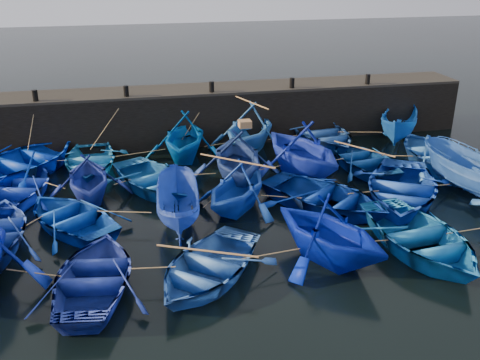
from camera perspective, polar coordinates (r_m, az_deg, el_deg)
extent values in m
plane|color=black|center=(18.04, 2.16, -5.94)|extent=(120.00, 120.00, 0.00)
cube|color=black|center=(27.13, -3.29, 6.98)|extent=(26.00, 2.50, 2.50)
cube|color=black|center=(26.80, -3.35, 9.67)|extent=(26.00, 2.50, 0.12)
cylinder|color=black|center=(25.86, -21.01, 8.41)|extent=(0.24, 0.24, 0.50)
cylinder|color=black|center=(25.55, -12.05, 9.26)|extent=(0.24, 0.24, 0.50)
cylinder|color=black|center=(25.86, -3.05, 9.89)|extent=(0.24, 0.24, 0.50)
cylinder|color=black|center=(26.77, 5.57, 10.27)|extent=(0.24, 0.24, 0.50)
cylinder|color=black|center=(28.23, 13.47, 10.42)|extent=(0.24, 0.24, 0.50)
imported|color=#0024A1|center=(24.47, -22.14, 1.87)|extent=(6.95, 7.12, 1.21)
imported|color=blue|center=(24.02, -15.77, 2.03)|extent=(3.39, 4.67, 0.95)
imported|color=#004CA3|center=(24.37, -5.94, 4.69)|extent=(4.60, 5.02, 2.23)
imported|color=blue|center=(25.15, 1.04, 5.61)|extent=(5.77, 5.97, 2.41)
imported|color=navy|center=(26.78, 8.64, 4.95)|extent=(4.34, 5.63, 1.08)
imported|color=#104DA8|center=(27.85, 16.64, 5.64)|extent=(3.89, 4.65, 1.73)
imported|color=#132FB0|center=(22.23, -22.32, -0.67)|extent=(4.10, 4.98, 0.90)
imported|color=navy|center=(20.95, -15.86, 0.39)|extent=(3.45, 3.92, 1.96)
imported|color=#14579D|center=(21.43, -9.17, 0.10)|extent=(5.10, 5.70, 0.97)
imported|color=navy|center=(21.49, -0.27, 2.53)|extent=(4.47, 5.03, 2.42)
imported|color=#1227AE|center=(22.42, 6.66, 3.41)|extent=(5.36, 5.80, 2.53)
imported|color=navy|center=(23.95, 12.95, 2.19)|extent=(3.67, 4.73, 0.90)
imported|color=#2259B2|center=(25.15, 20.45, 2.57)|extent=(3.93, 5.45, 1.12)
imported|color=#063396|center=(19.19, -17.63, -3.72)|extent=(4.98, 5.26, 0.89)
imported|color=#1B3AA0|center=(18.52, -6.71, -2.59)|extent=(1.81, 4.09, 1.54)
imported|color=blue|center=(19.25, -0.33, -0.73)|extent=(4.83, 4.88, 1.95)
imported|color=navy|center=(19.81, 9.07, -1.77)|extent=(5.90, 6.14, 1.04)
imported|color=#0F3496|center=(21.03, 16.80, -0.85)|extent=(6.15, 6.75, 1.15)
imported|color=#204E99|center=(22.41, 23.53, 0.63)|extent=(3.23, 5.09, 1.84)
imported|color=navy|center=(15.65, -15.15, -9.79)|extent=(3.79, 4.86, 0.92)
imported|color=#2755AC|center=(15.56, -3.52, -9.13)|extent=(5.28, 5.47, 0.92)
imported|color=#001496|center=(16.31, 9.51, -5.28)|extent=(5.12, 5.33, 2.17)
imported|color=#105DAC|center=(17.76, 18.70, -5.80)|extent=(4.19, 5.48, 1.06)
cube|color=olive|center=(21.12, 0.53, 6.01)|extent=(0.48, 0.45, 0.27)
cylinder|color=tan|center=(24.21, -18.99, 1.97)|extent=(0.93, 0.18, 0.04)
cylinder|color=tan|center=(24.18, -10.78, 2.83)|extent=(2.43, 0.57, 0.04)
cylinder|color=tan|center=(24.90, -2.37, 3.83)|extent=(1.32, 0.37, 0.04)
cylinder|color=tan|center=(26.00, 4.94, 4.60)|extent=(1.93, 0.44, 0.04)
cylinder|color=tan|center=(27.29, 12.69, 5.01)|extent=(2.12, 0.54, 0.04)
cylinder|color=tan|center=(21.62, -19.13, -0.56)|extent=(0.83, 0.81, 0.04)
cylinder|color=tan|center=(21.23, -12.43, -0.21)|extent=(0.66, 0.41, 0.04)
cylinder|color=tan|center=(21.50, -4.69, 0.58)|extent=(1.58, 0.11, 0.04)
cylinder|color=tan|center=(22.16, 3.23, 1.32)|extent=(1.02, 0.29, 0.04)
cylinder|color=tan|center=(23.25, 9.86, 2.07)|extent=(1.09, 0.27, 0.04)
cylinder|color=tan|center=(24.48, 16.81, 2.48)|extent=(1.61, 0.48, 0.04)
cylinder|color=tan|center=(18.99, -21.29, -4.20)|extent=(0.59, 0.78, 0.04)
cylinder|color=tan|center=(18.80, -12.25, -3.34)|extent=(1.82, 0.54, 0.04)
cylinder|color=tan|center=(18.99, -3.43, -2.53)|extent=(0.46, 0.60, 0.04)
cylinder|color=tan|center=(19.55, 4.42, -1.79)|extent=(1.40, 0.58, 0.04)
cylinder|color=tan|center=(20.37, 13.05, -1.29)|extent=(1.23, 0.04, 0.04)
cylinder|color=tan|center=(21.75, 20.20, -0.56)|extent=(1.13, 0.05, 0.04)
cylinder|color=tan|center=(16.12, -21.14, -9.22)|extent=(1.56, 0.73, 0.04)
cylinder|color=tan|center=(15.48, -9.37, -9.23)|extent=(1.32, 0.21, 0.04)
cylinder|color=tan|center=(15.94, 3.16, -7.90)|extent=(1.96, 0.25, 0.04)
cylinder|color=tan|center=(17.10, 14.22, -6.33)|extent=(1.23, 0.13, 0.04)
cylinder|color=tan|center=(25.69, -21.35, 5.27)|extent=(0.58, 0.98, 2.09)
cylinder|color=tan|center=(25.28, -13.83, 5.93)|extent=(1.85, 1.12, 2.10)
cylinder|color=tan|center=(25.72, -4.60, 6.82)|extent=(1.62, 0.59, 2.09)
cylinder|color=tan|center=(26.11, -1.25, 7.14)|extent=(1.56, 0.26, 2.09)
cylinder|color=tan|center=(27.27, 6.73, 7.67)|extent=(1.28, 0.23, 2.09)
cylinder|color=tan|center=(28.55, 14.51, 7.80)|extent=(1.20, 0.35, 2.09)
cylinder|color=#99724C|center=(24.81, 1.06, 8.33)|extent=(1.08, 2.84, 0.06)
cylinder|color=#99724C|center=(23.78, 13.05, 3.27)|extent=(1.77, 2.49, 0.06)
cylinder|color=#99724C|center=(18.87, -0.34, 2.05)|extent=(2.34, 1.97, 0.06)
cylinder|color=#99724C|center=(15.30, -3.57, -7.57)|extent=(2.74, 1.32, 0.06)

